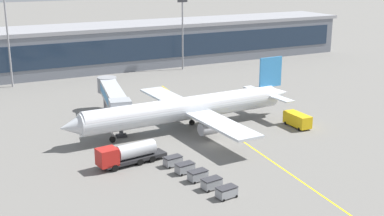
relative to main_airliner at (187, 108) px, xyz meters
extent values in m
plane|color=slate|center=(0.33, -8.94, -3.94)|extent=(700.00, 700.00, 0.00)
cube|color=yellow|center=(5.78, -6.94, -3.93)|extent=(8.43, 79.62, 0.01)
cube|color=slate|center=(3.97, 60.67, 1.67)|extent=(153.69, 17.78, 11.21)
cube|color=#1E2D42|center=(3.97, 51.72, 2.23)|extent=(149.08, 0.16, 6.28)
cube|color=#99999E|center=(3.97, 60.67, 7.77)|extent=(156.77, 18.13, 1.00)
cylinder|color=silver|center=(-0.29, -0.01, -0.14)|extent=(38.64, 5.07, 3.88)
cylinder|color=silver|center=(-0.29, -0.01, 0.20)|extent=(37.86, 4.89, 3.72)
cone|color=silver|center=(-20.90, -0.65, -0.14)|extent=(3.99, 3.80, 3.68)
cone|color=silver|center=(20.52, 0.63, 0.24)|extent=(4.75, 3.44, 3.30)
cube|color=#388CD1|center=(18.47, 0.57, 4.70)|extent=(5.05, 0.52, 5.82)
cube|color=silver|center=(18.09, -3.32, 0.44)|extent=(2.19, 6.26, 0.24)
cube|color=silver|center=(17.85, 4.43, 0.44)|extent=(2.19, 6.26, 0.24)
cube|color=silver|center=(1.52, -9.99, -0.43)|extent=(5.30, 16.33, 0.40)
cube|color=silver|center=(0.90, 10.06, -0.43)|extent=(5.30, 16.33, 0.40)
cylinder|color=#939399|center=(0.43, -7.11, -1.80)|extent=(3.05, 2.22, 2.13)
cylinder|color=#939399|center=(-0.01, 7.12, -1.80)|extent=(3.05, 2.22, 2.13)
cylinder|color=black|center=(-14.15, -0.44, -3.44)|extent=(1.01, 0.43, 1.00)
cylinder|color=slate|center=(-14.15, -0.44, -2.51)|extent=(0.20, 0.20, 1.85)
cylinder|color=black|center=(2.08, -1.68, -3.44)|extent=(1.01, 0.43, 1.00)
cylinder|color=slate|center=(2.08, -1.68, -2.51)|extent=(0.20, 0.20, 1.85)
cylinder|color=black|center=(1.97, 1.81, -3.44)|extent=(1.01, 0.43, 1.00)
cylinder|color=slate|center=(1.97, 1.81, -2.51)|extent=(0.20, 0.20, 1.85)
cube|color=#B2B7BC|center=(-10.06, 10.61, 1.16)|extent=(6.51, 18.48, 2.80)
cube|color=#2D84C6|center=(-10.01, 10.60, 1.16)|extent=(6.06, 15.64, 1.54)
cube|color=#9EA3A8|center=(-11.84, 1.67, 1.16)|extent=(4.16, 3.84, 2.94)
cylinder|color=#4C4C51|center=(-11.84, 1.67, -2.09)|extent=(0.70, 0.70, 3.69)
cube|color=#262628|center=(-11.84, 1.67, -3.79)|extent=(2.12, 2.12, 0.30)
cylinder|color=gray|center=(-8.27, 19.56, 1.16)|extent=(3.90, 3.90, 3.08)
cylinder|color=gray|center=(-8.27, 19.56, -2.09)|extent=(1.80, 1.80, 3.69)
cube|color=#232326|center=(-14.25, -10.81, -3.19)|extent=(10.24, 3.76, 0.50)
cube|color=#B21E19|center=(-18.61, -11.37, -1.94)|extent=(3.10, 2.84, 2.50)
cube|color=black|center=(-19.86, -11.53, -1.44)|extent=(0.45, 2.30, 1.12)
cylinder|color=#B7BABF|center=(-13.97, -10.77, -1.84)|extent=(6.23, 2.95, 2.20)
cylinder|color=black|center=(-17.90, -12.48, -3.44)|extent=(1.04, 0.48, 1.00)
cylinder|color=black|center=(-18.21, -10.12, -3.44)|extent=(1.04, 0.48, 1.00)
cylinder|color=black|center=(-13.80, -11.95, -3.44)|extent=(1.04, 0.48, 1.00)
cylinder|color=black|center=(-14.10, -9.59, -3.44)|extent=(1.04, 0.48, 1.00)
cylinder|color=black|center=(-11.71, -11.68, -3.44)|extent=(1.04, 0.48, 1.00)
cylinder|color=black|center=(-12.02, -9.32, -3.44)|extent=(1.04, 0.48, 1.00)
cube|color=yellow|center=(18.59, -8.04, -2.54)|extent=(2.45, 5.86, 2.20)
cube|color=black|center=(18.62, -6.59, -2.15)|extent=(2.12, 2.08, 0.66)
cylinder|color=black|center=(17.61, -5.99, -3.64)|extent=(0.27, 0.61, 0.60)
cylinder|color=black|center=(19.67, -6.04, -3.64)|extent=(0.27, 0.61, 0.60)
cylinder|color=black|center=(17.50, -10.05, -3.64)|extent=(0.27, 0.61, 0.60)
cylinder|color=black|center=(19.57, -10.10, -3.64)|extent=(0.27, 0.61, 0.60)
cube|color=gray|center=(-8.03, -27.10, -3.21)|extent=(2.76, 1.81, 1.10)
cube|color=#333338|center=(-8.03, -27.10, -2.51)|extent=(2.82, 1.84, 0.10)
cylinder|color=black|center=(-8.97, -27.97, -3.76)|extent=(0.37, 0.16, 0.36)
cylinder|color=black|center=(-9.15, -26.48, -3.76)|extent=(0.37, 0.16, 0.36)
cylinder|color=black|center=(-6.90, -27.71, -3.76)|extent=(0.37, 0.16, 0.36)
cylinder|color=black|center=(-7.09, -26.22, -3.76)|extent=(0.37, 0.16, 0.36)
cube|color=gray|center=(-8.42, -23.92, -3.21)|extent=(2.76, 1.81, 1.10)
cube|color=#333338|center=(-8.42, -23.92, -2.51)|extent=(2.82, 1.84, 0.10)
cylinder|color=black|center=(-9.36, -24.79, -3.76)|extent=(0.37, 0.16, 0.36)
cylinder|color=black|center=(-9.54, -23.30, -3.76)|extent=(0.37, 0.16, 0.36)
cylinder|color=black|center=(-7.29, -24.54, -3.76)|extent=(0.37, 0.16, 0.36)
cylinder|color=black|center=(-7.48, -23.05, -3.76)|extent=(0.37, 0.16, 0.36)
cube|color=gray|center=(-8.81, -20.74, -3.21)|extent=(2.76, 1.81, 1.10)
cube|color=#333338|center=(-8.81, -20.74, -2.51)|extent=(2.82, 1.84, 0.10)
cylinder|color=black|center=(-9.75, -21.61, -3.76)|extent=(0.37, 0.16, 0.36)
cylinder|color=black|center=(-9.93, -20.13, -3.76)|extent=(0.37, 0.16, 0.36)
cylinder|color=black|center=(-7.68, -21.36, -3.76)|extent=(0.37, 0.16, 0.36)
cylinder|color=black|center=(-7.87, -19.87, -3.76)|extent=(0.37, 0.16, 0.36)
cube|color=gray|center=(-9.20, -17.57, -3.21)|extent=(2.76, 1.81, 1.10)
cube|color=#333338|center=(-9.20, -17.57, -2.51)|extent=(2.82, 1.84, 0.10)
cylinder|color=black|center=(-10.14, -18.44, -3.76)|extent=(0.37, 0.16, 0.36)
cylinder|color=black|center=(-10.32, -16.95, -3.76)|extent=(0.37, 0.16, 0.36)
cylinder|color=black|center=(-8.07, -18.18, -3.76)|extent=(0.37, 0.16, 0.36)
cylinder|color=black|center=(-8.26, -16.70, -3.76)|extent=(0.37, 0.16, 0.36)
cube|color=gray|center=(-9.59, -14.39, -3.21)|extent=(2.76, 1.81, 1.10)
cube|color=#333338|center=(-9.59, -14.39, -2.51)|extent=(2.82, 1.84, 0.10)
cylinder|color=black|center=(-10.53, -15.26, -3.76)|extent=(0.37, 0.16, 0.36)
cylinder|color=black|center=(-10.71, -13.77, -3.76)|extent=(0.37, 0.16, 0.36)
cylinder|color=black|center=(-8.46, -15.01, -3.76)|extent=(0.37, 0.16, 0.36)
cylinder|color=black|center=(-8.65, -13.52, -3.76)|extent=(0.37, 0.16, 0.36)
cylinder|color=gray|center=(23.38, 48.67, 5.39)|extent=(0.44, 0.44, 18.65)
cube|color=#333338|center=(23.38, 48.67, 15.11)|extent=(2.80, 0.50, 0.80)
cylinder|color=gray|center=(-22.73, 48.67, 8.91)|extent=(0.44, 0.44, 25.69)
camera|label=1|loc=(-39.18, -77.51, 24.88)|focal=47.40mm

